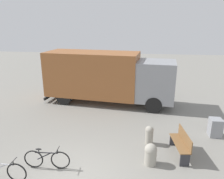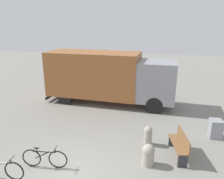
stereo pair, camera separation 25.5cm
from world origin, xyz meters
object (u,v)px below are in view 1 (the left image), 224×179
at_px(bollard_far_bench, 149,134).
at_px(delivery_truck, 107,76).
at_px(bicycle_middle, 47,159).
at_px(park_bench, 181,143).
at_px(bollard_near_bench, 151,154).
at_px(utility_box, 215,127).
at_px(bicycle_near, 3,171).

bearing_deg(bollard_far_bench, delivery_truck, 117.64).
distance_m(delivery_truck, bicycle_middle, 6.99).
relative_size(park_bench, bollard_far_bench, 1.87).
xyz_separation_m(delivery_truck, bicycle_middle, (-1.13, -6.76, -1.38)).
bearing_deg(bicycle_middle, park_bench, 13.17).
relative_size(delivery_truck, park_bench, 5.30).
xyz_separation_m(bollard_near_bench, utility_box, (2.96, 2.43, -0.01)).
bearing_deg(bicycle_middle, bollard_near_bench, 7.49).
distance_m(park_bench, utility_box, 2.46).
relative_size(bicycle_middle, utility_box, 1.97).
bearing_deg(bollard_far_bench, utility_box, 19.61).
relative_size(bollard_far_bench, utility_box, 0.99).
distance_m(delivery_truck, utility_box, 6.67).
bearing_deg(delivery_truck, bollard_far_bench, -55.71).
xyz_separation_m(bicycle_middle, bollard_near_bench, (3.59, 0.67, 0.07)).
height_order(delivery_truck, bollard_near_bench, delivery_truck).
bearing_deg(delivery_truck, park_bench, -49.12).
bearing_deg(delivery_truck, utility_box, -27.37).
distance_m(park_bench, bollard_far_bench, 1.36).
xyz_separation_m(bicycle_middle, bollard_far_bench, (3.59, 2.05, 0.08)).
relative_size(delivery_truck, utility_box, 9.79).
bearing_deg(bollard_near_bench, utility_box, 39.42).
distance_m(bicycle_near, bollard_near_bench, 4.96).
bearing_deg(bicycle_near, bicycle_middle, 34.80).
bearing_deg(park_bench, bicycle_middle, 98.89).
height_order(bollard_near_bench, bollard_far_bench, bollard_far_bench).
bearing_deg(bollard_near_bench, park_bench, 31.34).
bearing_deg(delivery_truck, bicycle_middle, -92.81).
distance_m(bicycle_middle, utility_box, 7.24).
distance_m(bicycle_near, bicycle_middle, 1.38).
distance_m(bollard_near_bench, utility_box, 3.83).
relative_size(delivery_truck, bicycle_near, 4.97).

